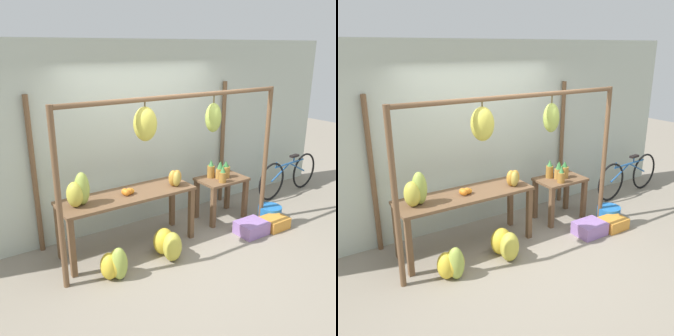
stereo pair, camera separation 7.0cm
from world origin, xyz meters
TOP-DOWN VIEW (x-y plane):
  - ground_plane at (0.00, 0.00)m, footprint 20.00×20.00m
  - shop_wall_back at (0.00, 1.40)m, footprint 8.00×0.08m
  - stall_awning at (-0.06, 0.51)m, footprint 3.31×1.17m
  - display_table_main at (-0.58, 0.71)m, footprint 1.88×0.60m
  - display_table_side at (1.13, 0.75)m, footprint 0.77×0.52m
  - banana_pile_on_table at (-1.25, 0.69)m, footprint 0.35×0.28m
  - orange_pile at (-0.58, 0.68)m, footprint 0.18×0.13m
  - pineapple_cluster at (1.09, 0.75)m, footprint 0.33×0.39m
  - banana_pile_ground_left at (-1.05, 0.15)m, footprint 0.40×0.39m
  - banana_pile_ground_right at (-0.25, 0.19)m, footprint 0.39×0.53m
  - fruit_crate_white at (1.15, 0.05)m, footprint 0.44×0.36m
  - blue_bucket at (1.77, 0.26)m, footprint 0.38×0.38m
  - parked_bicycle at (2.91, 0.84)m, footprint 1.73×0.18m
  - papaya_pile at (0.14, 0.62)m, footprint 0.24×0.22m
  - fruit_crate_purple at (1.58, -0.01)m, footprint 0.39×0.32m

SIDE VIEW (x-z plane):
  - ground_plane at x=0.00m, z-range 0.00..0.00m
  - fruit_crate_purple at x=1.58m, z-range 0.00..0.18m
  - fruit_crate_white at x=1.15m, z-range 0.00..0.19m
  - blue_bucket at x=1.77m, z-range 0.00..0.22m
  - banana_pile_ground_left at x=-1.05m, z-range -0.03..0.39m
  - banana_pile_ground_right at x=-0.25m, z-range -0.01..0.39m
  - parked_bicycle at x=2.91m, z-range 0.00..0.74m
  - display_table_side at x=1.13m, z-range 0.17..0.86m
  - display_table_main at x=-0.58m, z-range 0.28..1.09m
  - pineapple_cluster at x=1.09m, z-range 0.66..0.96m
  - orange_pile at x=-0.58m, z-range 0.80..0.90m
  - papaya_pile at x=0.14m, z-range 0.80..1.03m
  - banana_pile_on_table at x=-1.25m, z-range 0.78..1.21m
  - shop_wall_back at x=0.00m, z-range 0.00..2.80m
  - stall_awning at x=-0.06m, z-range 0.47..2.61m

